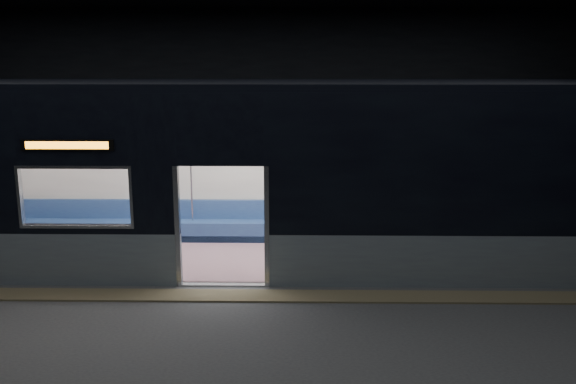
{
  "coord_description": "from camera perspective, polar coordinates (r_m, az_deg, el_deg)",
  "views": [
    {
      "loc": [
        1.25,
        -8.65,
        3.7
      ],
      "look_at": [
        1.07,
        2.3,
        1.35
      ],
      "focal_mm": 38.0,
      "sensor_mm": 36.0,
      "label": 1
    }
  ],
  "objects": [
    {
      "name": "tactile_strip",
      "position": [
        9.99,
        -6.4,
        -9.62
      ],
      "size": [
        22.8,
        0.5,
        0.03
      ],
      "primitive_type": "cube",
      "color": "#8C7F59",
      "rests_on": "station_floor"
    },
    {
      "name": "station_floor",
      "position": [
        9.49,
        -6.82,
        -10.95
      ],
      "size": [
        24.0,
        14.0,
        0.01
      ],
      "primitive_type": "cube",
      "color": "#47494C",
      "rests_on": "ground"
    },
    {
      "name": "passenger",
      "position": [
        12.9,
        14.42,
        -1.45
      ],
      "size": [
        0.36,
        0.61,
        1.28
      ],
      "rotation": [
        0.0,
        0.0,
        -0.01
      ],
      "color": "black",
      "rests_on": "metro_car"
    },
    {
      "name": "transit_map",
      "position": [
        12.78,
        7.48,
        2.0
      ],
      "size": [
        1.02,
        0.03,
        0.66
      ],
      "primitive_type": "cube",
      "color": "white",
      "rests_on": "metro_car"
    },
    {
      "name": "station_envelope",
      "position": [
        8.74,
        -7.43,
        11.78
      ],
      "size": [
        24.0,
        14.0,
        5.0
      ],
      "color": "black",
      "rests_on": "station_floor"
    },
    {
      "name": "metro_car",
      "position": [
        11.42,
        -5.36,
        2.7
      ],
      "size": [
        18.0,
        3.04,
        3.35
      ],
      "color": "#869AA0",
      "rests_on": "station_floor"
    },
    {
      "name": "handbag",
      "position": [
        12.74,
        14.55,
        -2.14
      ],
      "size": [
        0.29,
        0.27,
        0.12
      ],
      "primitive_type": "cube",
      "rotation": [
        0.0,
        0.0,
        0.37
      ],
      "color": "black",
      "rests_on": "passenger"
    }
  ]
}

